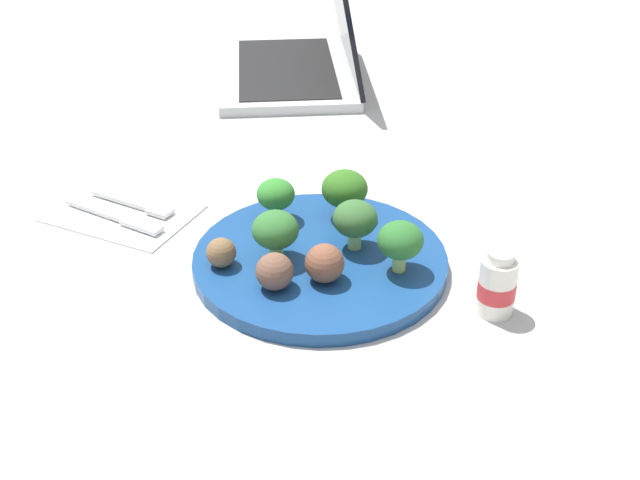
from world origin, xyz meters
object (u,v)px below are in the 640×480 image
object	(u,v)px
broccoli_floret_far_rim	(400,241)
napkin	(123,212)
yogurt_bottle	(497,285)
laptop	(302,54)
broccoli_floret_front_left	(275,230)
broccoli_floret_back_left	(276,195)
meatball_back_left	(275,271)
meatball_far_rim	(325,263)
fork	(136,203)
plate	(320,262)
broccoli_floret_front_right	(355,219)
knife	(118,217)
meatball_mid_right	(221,253)
broccoli_floret_mid_right	(345,189)

from	to	relation	value
broccoli_floret_far_rim	napkin	xyz separation A→B (m)	(-0.36, -0.00, -0.05)
yogurt_bottle	laptop	world-z (taller)	laptop
broccoli_floret_front_left	broccoli_floret_back_left	xyz separation A→B (m)	(-0.04, 0.08, -0.00)
broccoli_floret_back_left	laptop	size ratio (longest dim) A/B	0.13
meatball_back_left	meatball_far_rim	size ratio (longest dim) A/B	0.95
broccoli_floret_front_left	fork	xyz separation A→B (m)	(-0.22, 0.05, -0.04)
meatball_back_left	plate	bearing A→B (deg)	76.82
plate	broccoli_floret_back_left	xyz separation A→B (m)	(-0.08, 0.05, 0.04)
plate	napkin	xyz separation A→B (m)	(-0.27, 0.01, -0.01)
broccoli_floret_front_right	knife	bearing A→B (deg)	-171.68
meatball_far_rim	meatball_back_left	bearing A→B (deg)	-140.60
napkin	laptop	distance (m)	0.51
broccoli_floret_front_right	meatball_mid_right	world-z (taller)	broccoli_floret_front_right
plate	broccoli_floret_mid_right	distance (m)	0.10
fork	laptop	world-z (taller)	laptop
meatball_back_left	napkin	bearing A→B (deg)	161.97
broccoli_floret_back_left	broccoli_floret_mid_right	xyz separation A→B (m)	(0.07, 0.04, 0.00)
meatball_far_rim	napkin	xyz separation A→B (m)	(-0.29, 0.05, -0.03)
fork	laptop	distance (m)	0.49
fork	broccoli_floret_back_left	bearing A→B (deg)	8.04
broccoli_floret_back_left	knife	xyz separation A→B (m)	(-0.18, -0.06, -0.04)
broccoli_floret_back_left	meatball_far_rim	distance (m)	0.14
meatball_mid_right	laptop	world-z (taller)	laptop
broccoli_floret_front_left	napkin	size ratio (longest dim) A/B	0.33
broccoli_floret_back_left	plate	bearing A→B (deg)	-32.58
broccoli_floret_front_left	broccoli_floret_far_rim	distance (m)	0.13
plate	laptop	distance (m)	0.58
fork	yogurt_bottle	xyz separation A→B (m)	(0.46, -0.02, 0.03)
fork	laptop	xyz separation A→B (m)	(-0.00, 0.49, 0.03)
broccoli_floret_far_rim	broccoli_floret_mid_right	distance (m)	0.13
broccoli_floret_mid_right	yogurt_bottle	distance (m)	0.22
broccoli_floret_front_left	laptop	bearing A→B (deg)	112.58
meatball_far_rim	knife	world-z (taller)	meatball_far_rim
broccoli_floret_far_rim	knife	bearing A→B (deg)	-176.66
broccoli_floret_far_rim	broccoli_floret_front_right	bearing A→B (deg)	159.99
knife	napkin	bearing A→B (deg)	109.91
plate	meatball_mid_right	bearing A→B (deg)	-145.21
meatball_far_rim	plate	bearing A→B (deg)	120.20
meatball_far_rim	laptop	bearing A→B (deg)	117.54
broccoli_floret_front_right	fork	distance (m)	0.29
meatball_mid_right	knife	bearing A→B (deg)	163.97
meatball_mid_right	fork	size ratio (longest dim) A/B	0.27
broccoli_floret_mid_right	napkin	world-z (taller)	broccoli_floret_mid_right
broccoli_floret_mid_right	laptop	xyz separation A→B (m)	(-0.26, 0.42, -0.01)
plate	yogurt_bottle	size ratio (longest dim) A/B	3.85
meatball_mid_right	meatball_back_left	bearing A→B (deg)	-10.48
broccoli_floret_front_right	broccoli_floret_back_left	bearing A→B (deg)	169.71
meatball_mid_right	broccoli_floret_front_right	bearing A→B (deg)	38.53
broccoli_floret_back_left	meatball_back_left	xyz separation A→B (m)	(0.06, -0.12, -0.01)
knife	laptop	size ratio (longest dim) A/B	0.38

